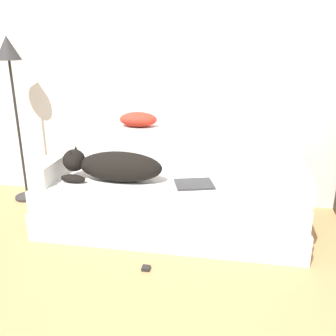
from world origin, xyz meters
The scene contains 10 objects.
wall_back centered at (0.00, 2.65, 1.35)m, with size 7.07×0.06×2.70m.
couch centered at (-0.06, 1.99, 0.21)m, with size 2.15×0.87×0.42m.
couch_backrest centered at (-0.06, 2.35, 0.60)m, with size 2.11×0.15×0.37m.
couch_arm_left centered at (-1.06, 1.98, 0.50)m, with size 0.15×0.68×0.16m.
couch_arm_right centered at (0.94, 1.98, 0.50)m, with size 0.15×0.68×0.16m.
dog centered at (-0.53, 1.93, 0.55)m, with size 0.84×0.27×0.27m.
laptop centered at (0.14, 1.94, 0.43)m, with size 0.35×0.31×0.02m.
throw_pillow centered at (-0.41, 2.35, 0.85)m, with size 0.34×0.22×0.13m.
floor_lamp centered at (-1.59, 2.35, 1.25)m, with size 0.24×0.24×1.56m.
power_adapter centered at (-0.12, 1.34, 0.01)m, with size 0.06×0.06×0.02m.
Camera 1 is at (0.42, -0.84, 1.54)m, focal length 40.00 mm.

